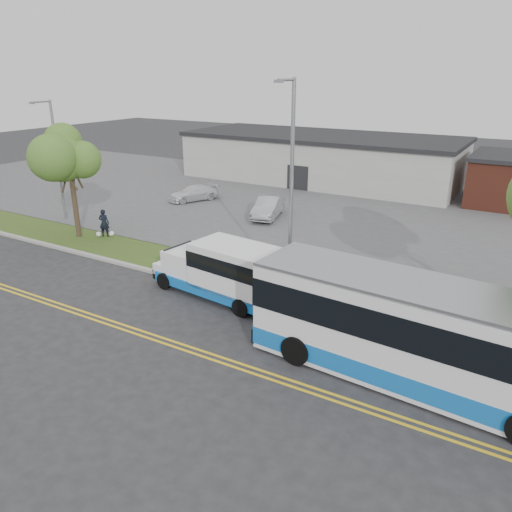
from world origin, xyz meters
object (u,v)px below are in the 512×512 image
Objects in this scene: streetlight_near at (291,182)px; pedestrian at (104,223)px; transit_bus at (438,340)px; tree_west at (69,156)px; streetlight_far at (56,156)px; shuttle_bus at (227,269)px; parked_car_b at (193,193)px; parked_car_a at (268,207)px.

streetlight_near reaches higher than pedestrian.
tree_west is at bearing 171.78° from transit_bus.
tree_west is 4.62m from streetlight_far.
streetlight_far is at bearing 170.84° from shuttle_bus.
parked_car_b is (-22.08, 16.10, -1.07)m from transit_bus.
shuttle_bus is (-2.00, -2.21, -3.82)m from streetlight_near.
streetlight_far is at bearing -89.44° from parked_car_b.
pedestrian is 11.22m from parked_car_a.
pedestrian is at bearing 28.58° from tree_west.
shuttle_bus reaches higher than parked_car_a.
tree_west reaches higher than pedestrian.
tree_west reaches higher than parked_car_b.
streetlight_near is at bearing -70.91° from parked_car_a.
pedestrian is 0.40× the size of parked_car_a.
parked_car_b is at bearing -110.69° from pedestrian.
streetlight_far is at bearing 151.02° from tree_west.
streetlight_near is 4.84m from shuttle_bus.
streetlight_far is 0.63× the size of transit_bus.
shuttle_bus is at bearing -132.19° from streetlight_near.
streetlight_near is 0.75× the size of transit_bus.
parked_car_a is at bearing 32.22° from streetlight_far.
streetlight_far is 6.65m from pedestrian.
shuttle_bus is at bearing -83.32° from parked_car_a.
streetlight_near is (15.00, -0.47, 0.11)m from tree_west.
streetlight_far reaches higher than shuttle_bus.
parked_car_a is 1.06× the size of parked_car_b.
parked_car_b is (0.55, 11.10, -4.43)m from tree_west.
parked_car_a is (8.11, 9.85, -4.31)m from tree_west.
streetlight_far is at bearing -40.29° from pedestrian.
parked_car_b is at bearing 62.88° from streetlight_far.
streetlight_far is at bearing 169.08° from transit_bus.
parked_car_a is at bearing 118.24° from shuttle_bus.
transit_bus reaches higher than parked_car_a.
parked_car_a is 7.66m from parked_car_b.
streetlight_near reaches higher than shuttle_bus.
shuttle_bus is 1.75× the size of parked_car_b.
tree_west is at bearing -144.13° from parked_car_a.
streetlight_far reaches higher than parked_car_b.
parked_car_b is at bearing 141.30° from streetlight_near.
transit_bus is (9.63, -2.32, 0.35)m from shuttle_bus.
parked_car_a reaches higher than parked_car_b.
tree_west is 4.47m from pedestrian.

